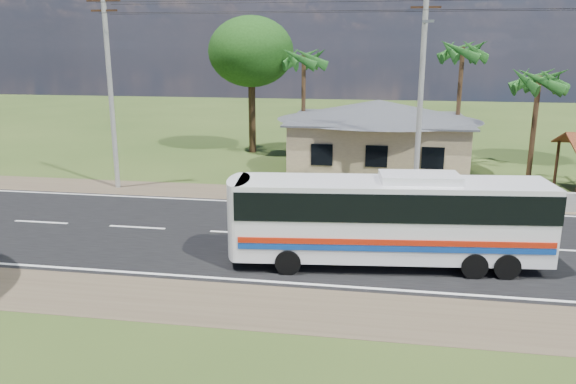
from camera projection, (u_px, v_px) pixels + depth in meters
The scene contains 10 objects.
ground at pixel (347, 239), 22.68m from camera, with size 120.00×120.00×0.00m, color #2A4117.
road at pixel (347, 239), 22.68m from camera, with size 120.00×16.00×0.03m.
house at pixel (378, 129), 34.26m from camera, with size 12.40×10.00×5.00m.
utility_poles at pixel (414, 84), 26.99m from camera, with size 32.80×2.22×11.00m.
palm_near at pixel (539, 81), 30.25m from camera, with size 2.80×2.80×6.70m.
palm_mid at pixel (463, 52), 34.72m from camera, with size 2.80×2.80×8.20m.
palm_far at pixel (304, 59), 36.88m from camera, with size 2.80×2.80×7.70m.
tree_behind_house at pixel (251, 52), 39.30m from camera, with size 6.00×6.00×9.61m.
coach_bus at pixel (392, 214), 19.53m from camera, with size 10.95×3.42×3.35m.
motorcycle at pixel (526, 189), 28.66m from camera, with size 0.60×1.72×0.90m, color black.
Camera 1 is at (1.08, -21.56, 7.61)m, focal length 35.00 mm.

